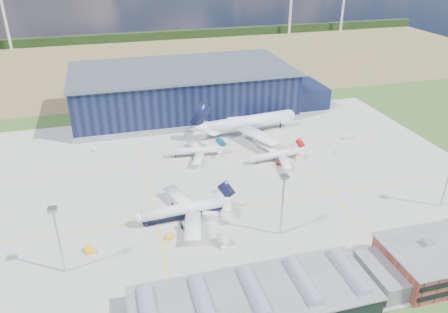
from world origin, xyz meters
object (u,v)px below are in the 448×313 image
Objects in this scene: light_mast_west at (57,230)px; light_mast_center at (283,196)px; airliner_navy at (182,204)px; airstair at (222,241)px; gse_tug_c at (251,126)px; gse_cart_b at (95,150)px; gse_cart_a at (336,151)px; airliner_widebody at (249,116)px; hangar at (187,92)px; gse_van_c at (360,250)px; gse_tug_b at (169,237)px; gse_tug_a at (89,250)px; airliner_red at (275,151)px; car_b at (402,248)px; gse_van_b at (349,137)px; airliner_regional at (194,147)px; car_a at (444,239)px; gse_van_a at (211,216)px.

light_mast_center is at bearing 0.00° from light_mast_west.
airstair is (9.85, -18.06, -4.80)m from airliner_navy.
airliner_navy reaches higher than gse_tug_c.
gse_cart_a is at bearing -55.70° from gse_cart_b.
light_mast_center is 73.60m from gse_cart_a.
airliner_widebody is at bearing -38.85° from gse_cart_b.
hangar is at bearing 114.55° from airliner_widebody.
gse_tug_b is at bearing 89.54° from gse_van_c.
gse_tug_a reaches higher than gse_tug_c.
gse_tug_a is (-80.04, -77.45, -8.90)m from airliner_widebody.
light_mast_center is 8.73× the size of gse_cart_a.
airliner_navy reaches higher than airliner_red.
gse_cart_a is at bearing -51.93° from hangar.
gse_cart_a is at bearing -13.46° from car_b.
car_b is at bearing 2.95° from gse_tug_b.
light_mast_center reaches higher than gse_cart_b.
gse_cart_b is at bearing -164.07° from gse_tug_c.
gse_van_c is (-42.12, -79.77, -0.04)m from gse_van_b.
airliner_regional is 5.86× the size of gse_van_c.
gse_tug_c reaches higher than gse_cart_a.
airstair is at bearing -0.07° from light_mast_west.
hangar is at bearing 63.29° from light_mast_west.
gse_cart_b reaches higher than car_a.
gse_van_b reaches higher than gse_tug_b.
car_b is at bearing -73.55° from hangar.
airliner_widebody is 20.59× the size of gse_tug_c.
airliner_regional is 7.49× the size of gse_tug_a.
gse_tug_a reaches higher than gse_cart_b.
airliner_widebody is 12.43× the size of gse_van_c.
gse_van_c is (-28.62, -68.33, 0.58)m from gse_cart_a.
light_mast_center reaches higher than gse_van_a.
airliner_navy is 8.01× the size of gse_van_c.
gse_van_a is 97.04m from gse_van_b.
gse_cart_a is 17.71m from gse_van_b.
airliner_widebody reaches higher than gse_cart_b.
car_a is at bearing 6.38° from gse_tug_b.
gse_van_b is (93.60, 45.77, -5.05)m from airliner_navy.
airstair reaches higher than gse_tug_c.
car_b is (98.07, -25.55, -0.22)m from gse_tug_a.
hangar reaches higher than car_a.
car_b is at bearing -9.73° from light_mast_west.
airliner_widebody reaches higher than gse_van_c.
airliner_red is 93.05m from gse_tug_a.
gse_van_c is at bearing 85.88° from airliner_red.
gse_cart_b is (-77.11, -1.05, -9.01)m from airliner_widebody.
light_mast_west is 6.26× the size of car_a.
airliner_navy is 87.33m from gse_cart_a.
airliner_regional reaches higher than gse_tug_a.
car_b is at bearing 103.80° from car_a.
car_b is at bearing -72.22° from gse_tug_c.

